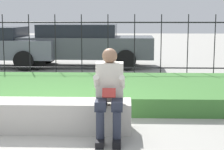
% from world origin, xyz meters
% --- Properties ---
extents(ground_plane, '(60.00, 60.00, 0.00)m').
position_xyz_m(ground_plane, '(0.00, 0.00, 0.00)').
color(ground_plane, '#9E9B93').
extents(stone_bench, '(3.05, 0.54, 0.45)m').
position_xyz_m(stone_bench, '(-0.31, 0.00, 0.20)').
color(stone_bench, beige).
rests_on(stone_bench, ground_plane).
extents(person_seated_reader, '(0.42, 0.73, 1.25)m').
position_xyz_m(person_seated_reader, '(0.91, -0.30, 0.68)').
color(person_seated_reader, black).
rests_on(person_seated_reader, ground_plane).
extents(grass_berm, '(10.87, 2.89, 0.32)m').
position_xyz_m(grass_berm, '(0.00, 2.15, 0.16)').
color(grass_berm, '#3D7533').
rests_on(grass_berm, ground_plane).
extents(iron_fence, '(8.87, 0.03, 1.72)m').
position_xyz_m(iron_fence, '(0.00, 4.29, 0.90)').
color(iron_fence, black).
rests_on(iron_fence, ground_plane).
extents(car_parked_center, '(4.60, 1.98, 1.40)m').
position_xyz_m(car_parked_center, '(-0.29, 7.02, 0.76)').
color(car_parked_center, '#4C5156').
rests_on(car_parked_center, ground_plane).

